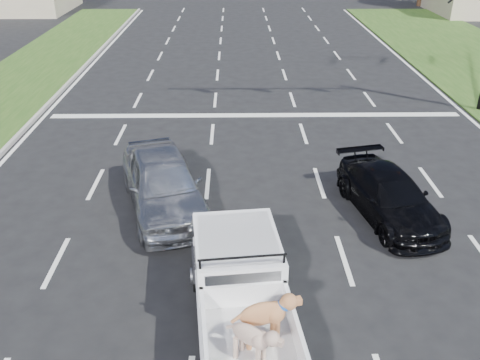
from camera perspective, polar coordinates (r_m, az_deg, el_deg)
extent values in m
plane|color=black|center=(12.53, 3.68, -8.98)|extent=(160.00, 160.00, 0.00)
cube|color=silver|center=(18.19, -14.46, 2.56)|extent=(0.12, 60.00, 0.01)
cube|color=silver|center=(17.69, -3.37, 2.71)|extent=(0.12, 60.00, 0.01)
cube|color=silver|center=(17.87, 7.93, 2.75)|extent=(0.12, 60.00, 0.01)
cube|color=silver|center=(18.72, 18.59, 2.69)|extent=(0.12, 60.00, 0.01)
cube|color=silver|center=(19.34, -24.74, 2.34)|extent=(0.15, 60.00, 0.01)
cube|color=silver|center=(21.38, 1.78, 7.29)|extent=(17.00, 0.45, 0.01)
cylinder|color=black|center=(11.51, -4.69, -10.65)|extent=(0.33, 0.73, 0.71)
cylinder|color=black|center=(11.64, 3.40, -10.09)|extent=(0.33, 0.73, 0.71)
cube|color=white|center=(10.11, 0.43, -15.07)|extent=(2.26, 5.08, 0.48)
cube|color=white|center=(10.60, -0.34, -8.26)|extent=(1.92, 2.30, 0.80)
cube|color=black|center=(9.75, 0.36, -11.76)|extent=(1.44, 0.18, 0.58)
cylinder|color=black|center=(9.51, 0.28, -8.69)|extent=(1.67, 0.22, 0.05)
cube|color=black|center=(9.19, 1.32, -18.69)|extent=(1.89, 2.53, 0.06)
cube|color=white|center=(8.95, -3.94, -17.89)|extent=(0.32, 2.37, 0.48)
cube|color=white|center=(9.12, 6.48, -16.99)|extent=(0.32, 2.37, 0.48)
imported|color=#ACAEB3|center=(14.32, -8.63, -0.30)|extent=(3.29, 5.21, 1.65)
imported|color=black|center=(14.52, 16.42, -1.71)|extent=(2.60, 4.54, 1.24)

